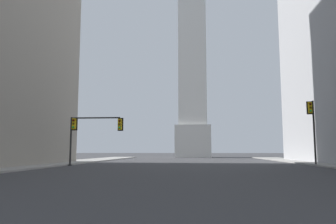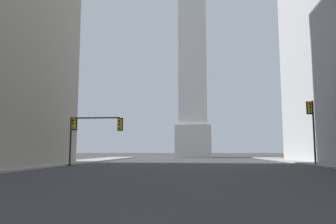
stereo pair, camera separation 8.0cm
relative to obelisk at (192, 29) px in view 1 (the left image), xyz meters
The scene contains 4 objects.
sidewalk_left 56.81m from the obelisk, 107.57° to the right, with size 5.00×87.05×0.15m, color gray.
obelisk is the anchor object (origin of this frame).
traffic_light_mid_left 49.17m from the obelisk, 103.92° to the right, with size 5.54×0.51×4.90m.
traffic_light_mid_right 48.26m from the obelisk, 72.68° to the right, with size 0.77×0.50×6.49m.
Camera 1 is at (0.65, -0.50, 1.51)m, focal length 35.00 mm.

